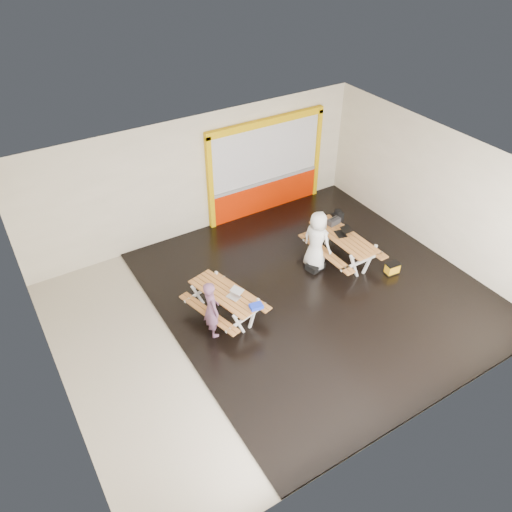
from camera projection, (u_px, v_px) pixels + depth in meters
room at (277, 250)px, 11.05m from camera, size 10.02×8.02×3.52m
deck at (317, 289)px, 12.62m from camera, size 7.50×7.98×0.05m
kiosk at (266, 169)px, 14.83m from camera, size 3.88×0.16×3.00m
picnic_table_left at (225, 298)px, 11.53m from camera, size 1.67×2.10×0.74m
picnic_table_right at (343, 242)px, 13.23m from camera, size 1.44×2.09×0.83m
person_left at (211, 309)px, 10.95m from camera, size 0.40×0.56×1.47m
person_right at (317, 241)px, 12.87m from camera, size 0.75×0.94×1.66m
laptop_left at (235, 294)px, 11.31m from camera, size 0.42×0.40×0.14m
laptop_right at (343, 232)px, 13.15m from camera, size 0.47×0.44×0.17m
blue_pouch at (256, 306)px, 11.00m from camera, size 0.31×0.24×0.08m
toolbox at (334, 221)px, 13.52m from camera, size 0.39×0.24×0.21m
backpack at (337, 218)px, 13.93m from camera, size 0.30×0.19×0.50m
dark_case at (315, 266)px, 13.20m from camera, size 0.52×0.43×0.17m
fluke_bag at (392, 269)px, 13.01m from camera, size 0.39×0.27×0.31m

